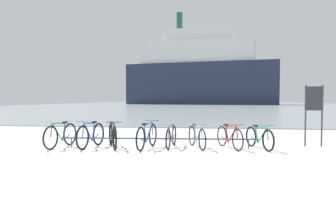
{
  "coord_description": "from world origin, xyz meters",
  "views": [
    {
      "loc": [
        1.73,
        -6.13,
        1.5
      ],
      "look_at": [
        0.32,
        5.44,
        1.01
      ],
      "focal_mm": 33.89,
      "sensor_mm": 36.0,
      "label": 1
    }
  ],
  "objects_px": {
    "bicycle_3": "(147,136)",
    "bicycle_4": "(171,136)",
    "bicycle_1": "(91,135)",
    "ferry_ship": "(200,73)",
    "info_sign": "(314,105)",
    "bicycle_2": "(113,136)",
    "bicycle_6": "(229,137)",
    "bicycle_7": "(259,138)",
    "bicycle_5": "(197,137)",
    "bicycle_0": "(61,135)"
  },
  "relations": [
    {
      "from": "bicycle_3",
      "to": "bicycle_0",
      "type": "bearing_deg",
      "value": -177.06
    },
    {
      "from": "bicycle_2",
      "to": "bicycle_5",
      "type": "height_order",
      "value": "bicycle_2"
    },
    {
      "from": "bicycle_5",
      "to": "ferry_ship",
      "type": "bearing_deg",
      "value": 91.2
    },
    {
      "from": "bicycle_4",
      "to": "info_sign",
      "type": "bearing_deg",
      "value": 9.05
    },
    {
      "from": "bicycle_3",
      "to": "bicycle_5",
      "type": "height_order",
      "value": "bicycle_3"
    },
    {
      "from": "bicycle_4",
      "to": "bicycle_1",
      "type": "bearing_deg",
      "value": -171.7
    },
    {
      "from": "bicycle_1",
      "to": "bicycle_3",
      "type": "height_order",
      "value": "bicycle_1"
    },
    {
      "from": "bicycle_2",
      "to": "bicycle_7",
      "type": "relative_size",
      "value": 1.03
    },
    {
      "from": "bicycle_7",
      "to": "info_sign",
      "type": "bearing_deg",
      "value": 22.27
    },
    {
      "from": "bicycle_2",
      "to": "bicycle_7",
      "type": "bearing_deg",
      "value": 4.18
    },
    {
      "from": "bicycle_4",
      "to": "bicycle_3",
      "type": "bearing_deg",
      "value": -155.91
    },
    {
      "from": "bicycle_6",
      "to": "bicycle_7",
      "type": "xyz_separation_m",
      "value": [
        0.87,
        0.03,
        -0.01
      ]
    },
    {
      "from": "bicycle_3",
      "to": "bicycle_4",
      "type": "xyz_separation_m",
      "value": [
        0.7,
        0.31,
        -0.04
      ]
    },
    {
      "from": "bicycle_3",
      "to": "ferry_ship",
      "type": "bearing_deg",
      "value": 90.04
    },
    {
      "from": "bicycle_2",
      "to": "ferry_ship",
      "type": "xyz_separation_m",
      "value": [
        1.01,
        73.51,
        7.67
      ]
    },
    {
      "from": "bicycle_7",
      "to": "info_sign",
      "type": "distance_m",
      "value": 2.14
    },
    {
      "from": "bicycle_3",
      "to": "bicycle_6",
      "type": "relative_size",
      "value": 1.16
    },
    {
      "from": "bicycle_5",
      "to": "bicycle_6",
      "type": "xyz_separation_m",
      "value": [
        0.97,
        0.02,
        0.0
      ]
    },
    {
      "from": "bicycle_1",
      "to": "bicycle_6",
      "type": "relative_size",
      "value": 1.1
    },
    {
      "from": "bicycle_1",
      "to": "bicycle_4",
      "type": "relative_size",
      "value": 1.06
    },
    {
      "from": "bicycle_1",
      "to": "bicycle_5",
      "type": "distance_m",
      "value": 3.24
    },
    {
      "from": "bicycle_6",
      "to": "bicycle_7",
      "type": "height_order",
      "value": "bicycle_6"
    },
    {
      "from": "ferry_ship",
      "to": "info_sign",
      "type": "bearing_deg",
      "value": -85.93
    },
    {
      "from": "bicycle_0",
      "to": "bicycle_3",
      "type": "xyz_separation_m",
      "value": [
        2.67,
        0.14,
        -0.0
      ]
    },
    {
      "from": "bicycle_7",
      "to": "info_sign",
      "type": "relative_size",
      "value": 0.81
    },
    {
      "from": "bicycle_7",
      "to": "bicycle_1",
      "type": "bearing_deg",
      "value": -176.25
    },
    {
      "from": "bicycle_7",
      "to": "info_sign",
      "type": "height_order",
      "value": "info_sign"
    },
    {
      "from": "bicycle_0",
      "to": "bicycle_2",
      "type": "distance_m",
      "value": 1.61
    },
    {
      "from": "bicycle_1",
      "to": "bicycle_4",
      "type": "height_order",
      "value": "bicycle_1"
    },
    {
      "from": "bicycle_0",
      "to": "bicycle_3",
      "type": "distance_m",
      "value": 2.67
    },
    {
      "from": "bicycle_3",
      "to": "ferry_ship",
      "type": "distance_m",
      "value": 73.88
    },
    {
      "from": "bicycle_3",
      "to": "bicycle_7",
      "type": "relative_size",
      "value": 1.15
    },
    {
      "from": "bicycle_0",
      "to": "ferry_ship",
      "type": "relative_size",
      "value": 0.04
    },
    {
      "from": "bicycle_2",
      "to": "info_sign",
      "type": "bearing_deg",
      "value": 9.63
    },
    {
      "from": "bicycle_5",
      "to": "bicycle_7",
      "type": "distance_m",
      "value": 1.85
    },
    {
      "from": "bicycle_2",
      "to": "bicycle_0",
      "type": "bearing_deg",
      "value": -176.26
    },
    {
      "from": "bicycle_5",
      "to": "info_sign",
      "type": "relative_size",
      "value": 0.81
    },
    {
      "from": "bicycle_3",
      "to": "bicycle_4",
      "type": "height_order",
      "value": "bicycle_3"
    },
    {
      "from": "bicycle_6",
      "to": "bicycle_0",
      "type": "bearing_deg",
      "value": -175.56
    },
    {
      "from": "bicycle_1",
      "to": "bicycle_5",
      "type": "relative_size",
      "value": 1.08
    },
    {
      "from": "bicycle_4",
      "to": "ferry_ship",
      "type": "bearing_deg",
      "value": 90.59
    },
    {
      "from": "bicycle_6",
      "to": "bicycle_3",
      "type": "bearing_deg",
      "value": -173.94
    },
    {
      "from": "bicycle_3",
      "to": "info_sign",
      "type": "relative_size",
      "value": 0.92
    },
    {
      "from": "bicycle_6",
      "to": "ferry_ship",
      "type": "xyz_separation_m",
      "value": [
        -2.51,
        73.22,
        7.69
      ]
    },
    {
      "from": "bicycle_4",
      "to": "bicycle_5",
      "type": "distance_m",
      "value": 0.79
    },
    {
      "from": "bicycle_0",
      "to": "info_sign",
      "type": "relative_size",
      "value": 0.88
    },
    {
      "from": "bicycle_1",
      "to": "info_sign",
      "type": "bearing_deg",
      "value": 8.78
    },
    {
      "from": "bicycle_7",
      "to": "ferry_ship",
      "type": "height_order",
      "value": "ferry_ship"
    },
    {
      "from": "bicycle_5",
      "to": "bicycle_6",
      "type": "distance_m",
      "value": 0.97
    },
    {
      "from": "bicycle_0",
      "to": "bicycle_4",
      "type": "bearing_deg",
      "value": 7.6
    }
  ]
}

